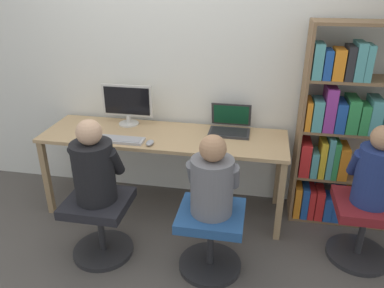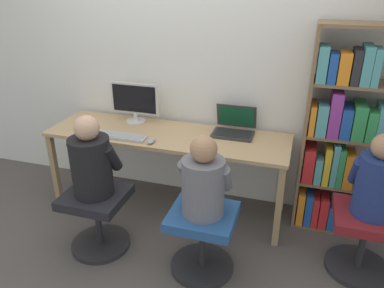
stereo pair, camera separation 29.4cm
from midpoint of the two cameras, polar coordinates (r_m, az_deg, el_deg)
name	(u,v)px [view 2 (the right image)]	position (r m, az deg, el deg)	size (l,w,h in m)	color
ground_plane	(157,225)	(3.31, -2.75, -12.24)	(14.00, 14.00, 0.00)	#4C4742
wall_back	(180,58)	(3.36, 0.75, 12.88)	(10.00, 0.05, 2.60)	silver
desk	(167,141)	(3.22, -1.17, 0.37)	(2.08, 0.61, 0.73)	tan
desktop_monitor	(135,102)	(3.40, -6.30, 6.32)	(0.46, 0.18, 0.37)	beige
laptop	(234,128)	(3.21, 9.02, 2.35)	(0.34, 0.29, 0.23)	#2D2D30
keyboard	(120,136)	(3.14, -8.27, 1.13)	(0.45, 0.13, 0.03)	#B2B2B7
computer_mouse_by_keyboard	(151,141)	(3.02, -3.48, 0.41)	(0.06, 0.11, 0.03)	#99999E
office_chair_left	(97,215)	(2.97, -11.44, -10.60)	(0.46, 0.46, 0.49)	#262628
office_chair_right	(202,235)	(2.72, 4.78, -13.78)	(0.46, 0.46, 0.49)	#262628
person_at_monitor	(91,161)	(2.74, -12.19, -2.68)	(0.36, 0.31, 0.61)	black
person_at_laptop	(203,181)	(2.48, 5.15, -5.78)	(0.35, 0.29, 0.57)	slate
bookshelf	(350,145)	(3.20, 25.37, -0.15)	(0.95, 0.31, 1.67)	brown
office_chair_side	(364,237)	(3.03, 27.39, -12.51)	(0.46, 0.46, 0.49)	#262628
person_near_shelf	(377,181)	(2.80, 29.15, -4.97)	(0.32, 0.29, 0.59)	navy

